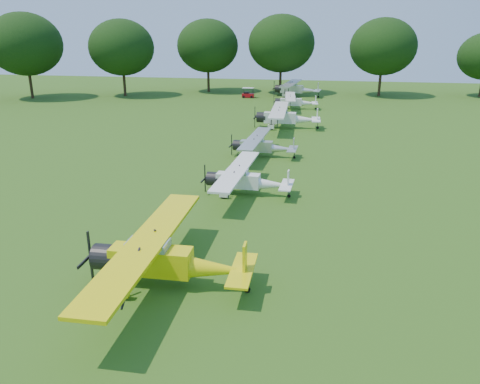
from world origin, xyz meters
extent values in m
plane|color=#2A5715|center=(0.00, 0.00, 0.00)|extent=(160.00, 160.00, 0.00)
cylinder|color=#322513|center=(14.28, 56.21, 2.25)|extent=(0.44, 0.44, 4.51)
ellipsoid|color=black|center=(14.28, 56.21, 7.77)|extent=(10.52, 10.52, 8.94)
cylinder|color=#322513|center=(-2.12, 56.74, 2.37)|extent=(0.44, 0.44, 4.74)
ellipsoid|color=black|center=(-2.12, 56.74, 8.16)|extent=(11.05, 11.05, 9.39)
cylinder|color=#322513|center=(-14.75, 56.54, 2.24)|extent=(0.44, 0.44, 4.49)
ellipsoid|color=black|center=(-14.75, 56.54, 7.73)|extent=(10.47, 10.47, 8.90)
cylinder|color=#322513|center=(-26.90, 48.50, 2.22)|extent=(0.44, 0.44, 4.44)
ellipsoid|color=black|center=(-26.90, 48.50, 7.65)|extent=(10.36, 10.36, 8.80)
cylinder|color=#322513|center=(-40.16, 42.92, 2.39)|extent=(0.44, 0.44, 4.77)
ellipsoid|color=black|center=(-40.16, 42.92, 8.22)|extent=(11.14, 11.14, 9.47)
cube|color=yellow|center=(-0.49, -8.33, 1.12)|extent=(3.44, 1.10, 1.12)
cone|color=yellow|center=(2.40, -8.26, 0.96)|extent=(3.01, 1.03, 0.96)
cube|color=#8CA5B2|center=(-0.59, -8.33, 1.71)|extent=(1.73, 1.02, 0.59)
cylinder|color=black|center=(-2.52, -8.38, 1.12)|extent=(0.99, 1.13, 1.11)
cube|color=black|center=(-3.21, -8.40, 1.12)|extent=(0.07, 0.13, 2.24)
cube|color=yellow|center=(-0.59, -8.33, 1.98)|extent=(1.83, 11.35, 0.15)
cube|color=yellow|center=(3.46, -8.23, 1.49)|extent=(0.12, 0.59, 1.39)
cube|color=yellow|center=(3.36, -8.23, 1.01)|extent=(0.98, 3.01, 0.10)
cylinder|color=black|center=(-1.31, -9.68, 0.32)|extent=(0.64, 0.19, 0.64)
cylinder|color=black|center=(-1.37, -7.02, 0.32)|extent=(0.64, 0.19, 0.64)
cylinder|color=black|center=(3.57, -8.23, 0.13)|extent=(0.26, 0.09, 0.26)
cube|color=white|center=(0.85, 3.76, 0.93)|extent=(2.85, 0.92, 0.93)
cone|color=white|center=(3.24, 3.69, 0.80)|extent=(2.50, 0.86, 0.80)
cube|color=#8CA5B2|center=(0.76, 3.76, 1.42)|extent=(1.44, 0.85, 0.49)
cylinder|color=black|center=(-0.83, 3.80, 0.93)|extent=(0.82, 0.94, 0.92)
cube|color=black|center=(-1.40, 3.82, 0.93)|extent=(0.06, 0.11, 1.86)
cube|color=white|center=(0.76, 3.76, 1.64)|extent=(1.53, 9.41, 0.12)
cube|color=white|center=(4.13, 3.67, 1.24)|extent=(0.10, 0.49, 1.15)
cube|color=white|center=(4.04, 3.67, 0.84)|extent=(0.82, 2.50, 0.08)
cylinder|color=black|center=(0.12, 2.67, 0.27)|extent=(0.53, 0.16, 0.53)
cylinder|color=black|center=(0.17, 4.88, 0.27)|extent=(0.53, 0.16, 0.53)
cylinder|color=black|center=(4.21, 3.67, 0.11)|extent=(0.21, 0.08, 0.21)
cube|color=silver|center=(0.52, 13.61, 0.90)|extent=(2.76, 0.90, 0.90)
cone|color=silver|center=(2.83, 13.54, 0.77)|extent=(2.41, 0.85, 0.77)
cube|color=#8CA5B2|center=(0.44, 13.61, 1.37)|extent=(1.39, 0.83, 0.47)
cylinder|color=black|center=(-1.10, 13.66, 0.90)|extent=(0.80, 0.91, 0.89)
cube|color=black|center=(-1.65, 13.68, 0.90)|extent=(0.05, 0.10, 1.79)
cube|color=silver|center=(0.44, 13.61, 1.58)|extent=(1.53, 9.09, 0.12)
cube|color=silver|center=(3.68, 13.51, 1.20)|extent=(0.10, 0.47, 1.11)
cube|color=silver|center=(3.60, 13.51, 0.81)|extent=(0.80, 2.41, 0.08)
cylinder|color=black|center=(-0.19, 12.57, 0.26)|extent=(0.52, 0.15, 0.51)
cylinder|color=black|center=(-0.12, 14.70, 0.26)|extent=(0.52, 0.15, 0.51)
cylinder|color=black|center=(3.77, 13.51, 0.10)|extent=(0.21, 0.07, 0.20)
cube|color=white|center=(1.15, 26.30, 1.14)|extent=(3.54, 1.21, 1.14)
cone|color=white|center=(4.09, 26.44, 0.98)|extent=(3.10, 1.13, 0.98)
cube|color=#8CA5B2|center=(1.04, 26.29, 1.74)|extent=(1.79, 1.09, 0.60)
cylinder|color=black|center=(-0.92, 26.20, 1.14)|extent=(1.04, 1.18, 1.13)
cube|color=black|center=(-1.63, 26.16, 1.14)|extent=(0.07, 0.13, 2.29)
cube|color=white|center=(1.04, 26.29, 2.02)|extent=(2.15, 11.62, 0.15)
cube|color=white|center=(5.18, 26.50, 1.53)|extent=(0.14, 0.60, 1.42)
cube|color=white|center=(5.07, 26.49, 1.04)|extent=(1.08, 3.09, 0.10)
cylinder|color=black|center=(0.35, 24.89, 0.33)|extent=(0.66, 0.21, 0.65)
cylinder|color=black|center=(0.21, 27.62, 0.33)|extent=(0.66, 0.21, 0.65)
cylinder|color=black|center=(5.29, 26.50, 0.13)|extent=(0.27, 0.10, 0.26)
cube|color=white|center=(1.17, 39.82, 0.95)|extent=(2.98, 1.13, 0.95)
cone|color=white|center=(3.61, 40.05, 0.82)|extent=(2.61, 1.05, 0.82)
cube|color=#8CA5B2|center=(1.08, 39.81, 1.45)|extent=(1.53, 0.97, 0.50)
cylinder|color=black|center=(-0.55, 39.65, 0.95)|extent=(0.90, 1.02, 0.94)
cube|color=black|center=(-1.13, 39.60, 0.95)|extent=(0.06, 0.11, 1.91)
cube|color=white|center=(1.08, 39.81, 1.68)|extent=(2.22, 9.71, 0.13)
cube|color=white|center=(4.52, 40.14, 1.27)|extent=(0.14, 0.51, 1.18)
cube|color=white|center=(4.43, 40.13, 0.86)|extent=(1.01, 2.61, 0.08)
cylinder|color=black|center=(0.56, 38.62, 0.27)|extent=(0.56, 0.20, 0.55)
cylinder|color=black|center=(0.34, 40.88, 0.27)|extent=(0.56, 0.20, 0.55)
cylinder|color=black|center=(4.61, 40.14, 0.11)|extent=(0.22, 0.09, 0.22)
cube|color=silver|center=(0.20, 52.70, 1.21)|extent=(3.75, 1.39, 1.21)
cone|color=silver|center=(3.29, 52.44, 1.03)|extent=(3.29, 1.30, 1.03)
cube|color=#8CA5B2|center=(0.08, 52.71, 1.84)|extent=(1.92, 1.21, 0.63)
cylinder|color=black|center=(-1.98, 52.88, 1.21)|extent=(1.13, 1.28, 1.19)
cube|color=black|center=(-2.72, 52.94, 1.21)|extent=(0.08, 0.14, 2.41)
cube|color=silver|center=(0.08, 52.71, 2.12)|extent=(2.67, 12.27, 0.16)
cube|color=silver|center=(4.43, 52.35, 1.61)|extent=(0.17, 0.64, 1.49)
cube|color=silver|center=(4.32, 52.36, 1.09)|extent=(1.24, 3.29, 0.10)
cylinder|color=black|center=(-0.84, 51.35, 0.34)|extent=(0.70, 0.24, 0.69)
cylinder|color=black|center=(-0.60, 54.21, 0.34)|extent=(0.70, 0.24, 0.69)
cylinder|color=black|center=(4.55, 52.34, 0.14)|extent=(0.28, 0.11, 0.28)
cube|color=#A20B11|center=(-6.51, 49.93, 0.38)|extent=(1.88, 1.04, 0.60)
cube|color=black|center=(-6.77, 49.93, 0.72)|extent=(0.77, 0.94, 0.38)
cube|color=white|center=(-6.51, 49.93, 1.55)|extent=(1.80, 1.12, 0.07)
cylinder|color=black|center=(-7.16, 49.41, 0.19)|extent=(0.38, 0.12, 0.37)
cylinder|color=black|center=(-7.15, 50.46, 0.19)|extent=(0.38, 0.12, 0.37)
cylinder|color=black|center=(-5.88, 49.40, 0.19)|extent=(0.38, 0.12, 0.37)
cylinder|color=black|center=(-5.87, 50.45, 0.19)|extent=(0.38, 0.12, 0.37)
camera|label=1|loc=(6.43, -24.82, 10.20)|focal=35.00mm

